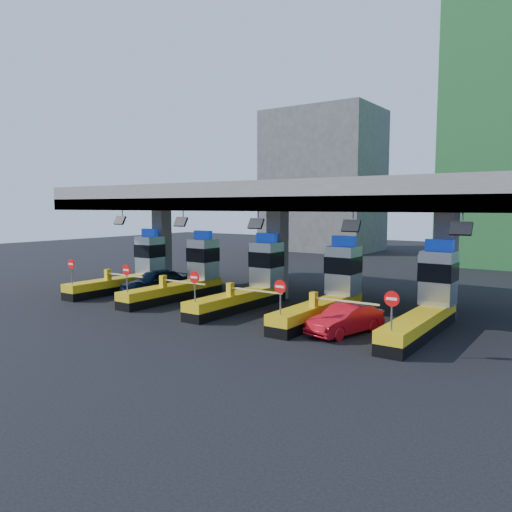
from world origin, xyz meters
The scene contains 10 objects.
ground centered at (0.00, 0.00, 0.00)m, with size 120.00×120.00×0.00m, color black.
toll_canopy centered at (0.00, 2.87, 6.13)m, with size 28.00×12.09×7.00m.
toll_lane_far_left centered at (-10.00, 0.28, 1.40)m, with size 4.43×8.00×4.16m.
toll_lane_left centered at (-5.00, 0.28, 1.40)m, with size 4.43×8.00×4.16m.
toll_lane_center centered at (0.00, 0.28, 1.40)m, with size 4.43×8.00×4.16m.
toll_lane_right centered at (5.00, 0.28, 1.40)m, with size 4.43×8.00×4.16m.
toll_lane_far_right centered at (10.00, 0.28, 1.40)m, with size 4.43×8.00×4.16m.
bg_building_concrete centered at (-14.00, 36.00, 9.00)m, with size 14.00×10.00×18.00m, color #4C4C49.
van centered at (-7.55, -0.04, 0.82)m, with size 1.93×4.79×1.63m, color black.
red_car centered at (7.12, -2.48, 0.66)m, with size 1.40×4.02×1.32m, color red.
Camera 1 is at (16.44, -22.85, 5.74)m, focal length 35.00 mm.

